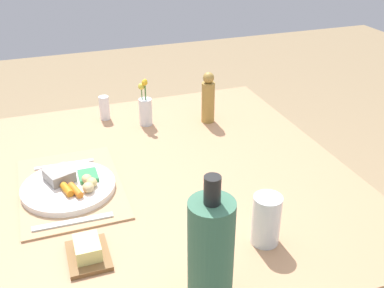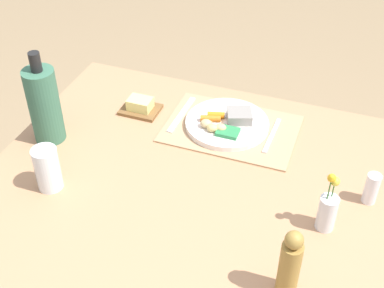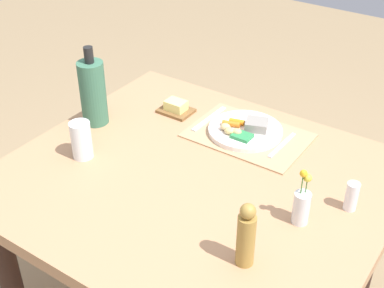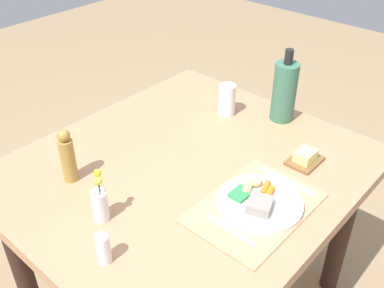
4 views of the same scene
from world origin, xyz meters
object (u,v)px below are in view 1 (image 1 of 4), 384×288
(salt_shaker, at_px, (104,108))
(cooler_bottle, at_px, (211,250))
(dining_table, at_px, (173,201))
(dinner_plate, at_px, (69,185))
(knife, at_px, (73,222))
(fork, at_px, (64,164))
(flower_vase, at_px, (145,109))
(water_tumbler, at_px, (266,223))
(pepper_mill, at_px, (208,99))
(butter_dish, at_px, (88,251))

(salt_shaker, xyz_separation_m, cooler_bottle, (0.99, 0.05, 0.08))
(dining_table, height_order, dinner_plate, dinner_plate)
(knife, bearing_deg, fork, -179.99)
(flower_vase, bearing_deg, knife, -32.38)
(fork, relative_size, flower_vase, 1.00)
(salt_shaker, relative_size, water_tumbler, 0.70)
(salt_shaker, distance_m, pepper_mill, 0.41)
(dinner_plate, distance_m, pepper_mill, 0.65)
(dinner_plate, distance_m, salt_shaker, 0.51)
(flower_vase, bearing_deg, salt_shaker, -125.92)
(dining_table, bearing_deg, butter_dish, -45.68)
(salt_shaker, bearing_deg, pepper_mill, 67.49)
(dining_table, bearing_deg, water_tumbler, 17.48)
(cooler_bottle, bearing_deg, pepper_mill, 159.04)
(dinner_plate, height_order, flower_vase, flower_vase)
(flower_vase, bearing_deg, cooler_bottle, -5.49)
(salt_shaker, bearing_deg, cooler_bottle, 3.14)
(dining_table, height_order, knife, knife)
(salt_shaker, bearing_deg, water_tumbler, 16.20)
(water_tumbler, distance_m, flower_vase, 0.77)
(pepper_mill, bearing_deg, cooler_bottle, -20.96)
(pepper_mill, relative_size, cooler_bottle, 0.65)
(knife, xyz_separation_m, salt_shaker, (-0.64, 0.20, 0.04))
(pepper_mill, xyz_separation_m, cooler_bottle, (0.84, -0.32, 0.03))
(knife, bearing_deg, water_tumbler, 64.36)
(pepper_mill, height_order, flower_vase, pepper_mill)
(fork, distance_m, water_tumbler, 0.71)
(fork, relative_size, pepper_mill, 0.94)
(dining_table, relative_size, pepper_mill, 6.15)
(fork, height_order, pepper_mill, pepper_mill)
(butter_dish, bearing_deg, dinner_plate, -178.04)
(butter_dish, relative_size, pepper_mill, 0.65)
(salt_shaker, height_order, flower_vase, flower_vase)
(butter_dish, distance_m, pepper_mill, 0.84)
(salt_shaker, distance_m, cooler_bottle, 1.00)
(butter_dish, relative_size, flower_vase, 0.70)
(dinner_plate, relative_size, fork, 1.47)
(knife, distance_m, salt_shaker, 0.67)
(knife, xyz_separation_m, butter_dish, (0.14, 0.02, 0.01))
(dining_table, xyz_separation_m, cooler_bottle, (0.51, -0.08, 0.24))
(pepper_mill, bearing_deg, water_tumbler, -9.74)
(fork, height_order, salt_shaker, salt_shaker)
(dining_table, distance_m, salt_shaker, 0.52)
(water_tumbler, bearing_deg, cooler_bottle, -58.16)
(knife, bearing_deg, pepper_mill, 131.53)
(dining_table, distance_m, butter_dish, 0.45)
(fork, xyz_separation_m, water_tumbler, (0.55, 0.44, 0.05))
(dinner_plate, height_order, cooler_bottle, cooler_bottle)
(water_tumbler, xyz_separation_m, flower_vase, (-0.77, -0.11, 0.01))
(knife, distance_m, pepper_mill, 0.75)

